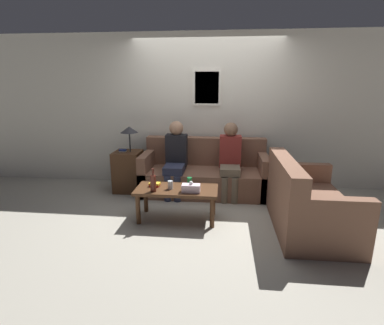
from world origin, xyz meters
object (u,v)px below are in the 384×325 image
object	(u,v)px
drinking_glass	(170,185)
person_left	(176,156)
couch_main	(204,174)
couch_side	(306,205)
person_right	(230,158)
wine_bottle	(153,183)
coffee_table	(177,193)

from	to	relation	value
drinking_glass	person_left	distance (m)	1.01
couch_main	person_left	distance (m)	0.59
couch_side	person_right	world-z (taller)	person_right
wine_bottle	person_left	bearing A→B (deg)	84.27
couch_main	coffee_table	size ratio (longest dim) A/B	1.89
coffee_table	person_right	bearing A→B (deg)	53.82
wine_bottle	person_right	world-z (taller)	person_right
couch_side	drinking_glass	xyz separation A→B (m)	(-1.71, 0.05, 0.19)
couch_main	couch_side	xyz separation A→B (m)	(1.34, -1.18, 0.00)
drinking_glass	person_right	xyz separation A→B (m)	(0.79, 1.00, 0.14)
drinking_glass	person_right	bearing A→B (deg)	51.90
couch_main	wine_bottle	distance (m)	1.39
wine_bottle	couch_side	bearing A→B (deg)	1.91
couch_main	person_right	distance (m)	0.55
coffee_table	couch_main	bearing A→B (deg)	75.07
couch_main	wine_bottle	size ratio (longest dim) A/B	6.75
couch_side	drinking_glass	bearing A→B (deg)	88.39
wine_bottle	person_right	distance (m)	1.49
person_left	person_right	bearing A→B (deg)	0.34
couch_main	couch_side	size ratio (longest dim) A/B	1.37
person_left	person_right	xyz separation A→B (m)	(0.87, 0.01, -0.01)
drinking_glass	couch_main	bearing A→B (deg)	71.85
coffee_table	drinking_glass	bearing A→B (deg)	-155.78
couch_side	coffee_table	size ratio (longest dim) A/B	1.38
couch_main	coffee_table	world-z (taller)	couch_main
drinking_glass	person_right	distance (m)	1.28
coffee_table	person_right	xyz separation A→B (m)	(0.71, 0.97, 0.26)
couch_side	coffee_table	bearing A→B (deg)	87.07
couch_side	wine_bottle	bearing A→B (deg)	91.91
drinking_glass	coffee_table	bearing A→B (deg)	24.22
couch_main	coffee_table	distance (m)	1.14
couch_side	person_left	xyz separation A→B (m)	(-1.80, 1.05, 0.34)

